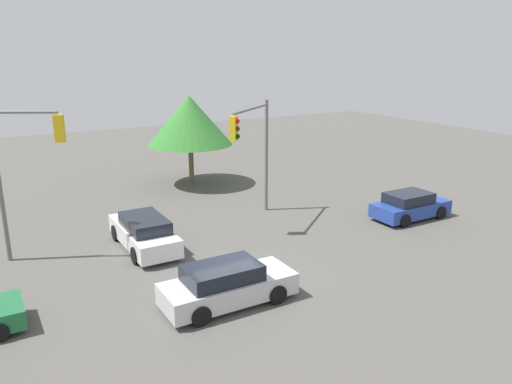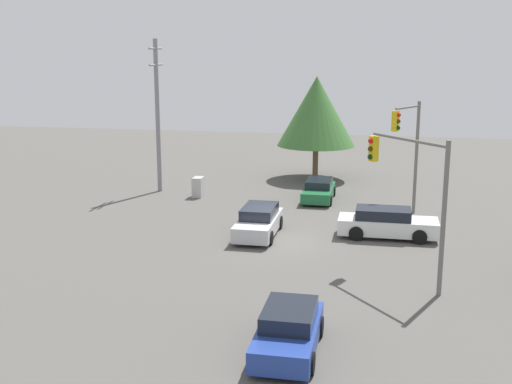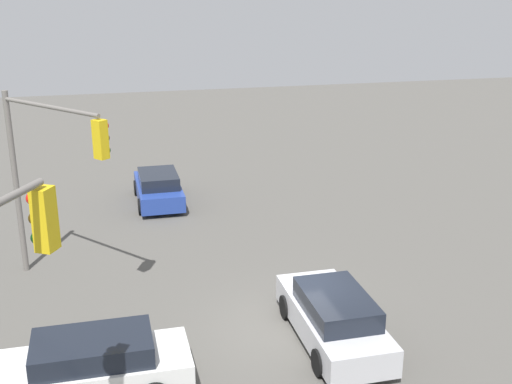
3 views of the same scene
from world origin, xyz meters
TOP-DOWN VIEW (x-y plane):
  - ground_plane at (0.00, 0.00)m, footprint 80.00×80.00m
  - sedan_white at (-1.67, 5.38)m, footprint 1.90×4.80m
  - sedan_silver at (-0.82, -0.84)m, footprint 4.54×1.90m
  - sedan_blue at (11.27, 2.46)m, footprint 4.08×1.89m
  - traffic_signal_cross at (4.29, 6.19)m, footprint 3.60×3.00m

SIDE VIEW (x-z plane):
  - ground_plane at x=0.00m, z-range 0.00..0.00m
  - sedan_blue at x=11.27m, z-range -0.03..1.35m
  - sedan_silver at x=-0.82m, z-range -0.03..1.41m
  - sedan_white at x=-1.67m, z-range -0.02..1.44m
  - traffic_signal_cross at x=4.29m, z-range 1.14..7.00m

